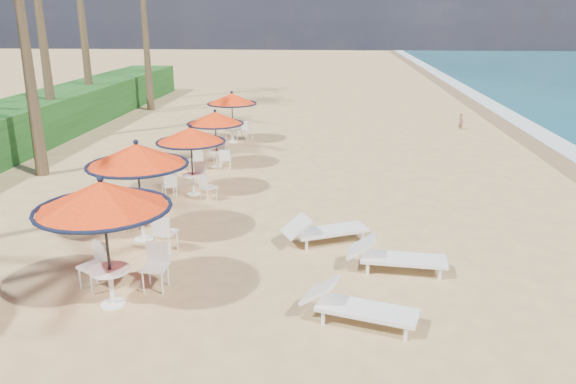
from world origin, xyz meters
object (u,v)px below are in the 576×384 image
station_0 (105,206)px  station_1 (138,164)px  lounger_mid (393,256)px  lounger_far (323,230)px  station_3 (215,125)px  station_2 (191,144)px  station_4 (233,105)px  lounger_near (355,305)px

station_0 → station_1: bearing=98.5°
station_1 → lounger_mid: bearing=-12.4°
station_1 → lounger_mid: station_1 is taller
station_0 → lounger_mid: (5.51, 1.86, -1.62)m
station_1 → lounger_far: bearing=1.7°
station_1 → station_3: 6.98m
station_2 → lounger_far: size_ratio=1.01×
station_1 → station_2: station_1 is taller
station_0 → station_4: 14.46m
station_2 → station_3: 3.26m
station_3 → lounger_far: bearing=-59.5°
lounger_near → lounger_far: size_ratio=1.01×
station_1 → station_2: bearing=84.7°
station_4 → lounger_near: (4.81, -14.82, -1.27)m
station_3 → station_4: (-0.11, 4.32, 0.07)m
station_4 → lounger_mid: size_ratio=1.02×
station_1 → lounger_near: bearing=-34.8°
lounger_far → station_1: bearing=157.1°
station_0 → station_2: 6.88m
station_4 → lounger_near: 15.63m
station_1 → station_3: station_1 is taller
station_0 → station_2: size_ratio=1.18×
station_1 → station_2: size_ratio=1.15×
station_0 → lounger_near: bearing=-4.4°
station_0 → station_1: 3.21m
station_1 → station_2: (0.35, 3.69, -0.32)m
lounger_far → lounger_mid: bearing=-67.5°
station_4 → station_2: bearing=-89.6°
lounger_mid → lounger_far: lounger_mid is taller
station_4 → lounger_far: station_4 is taller
station_1 → lounger_near: (5.10, -3.54, -1.58)m
station_3 → lounger_mid: 10.05m
lounger_mid → station_0: bearing=-156.0°
station_0 → lounger_mid: station_0 is taller
station_3 → lounger_far: (4.03, -6.82, -1.20)m
station_2 → lounger_mid: 7.65m
lounger_near → station_3: bearing=130.8°
station_0 → station_2: (-0.13, 6.87, -0.37)m
lounger_near → lounger_mid: lounger_mid is taller
station_1 → station_4: station_1 is taller
station_0 → lounger_mid: bearing=18.7°
lounger_mid → station_1: bearing=173.0°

